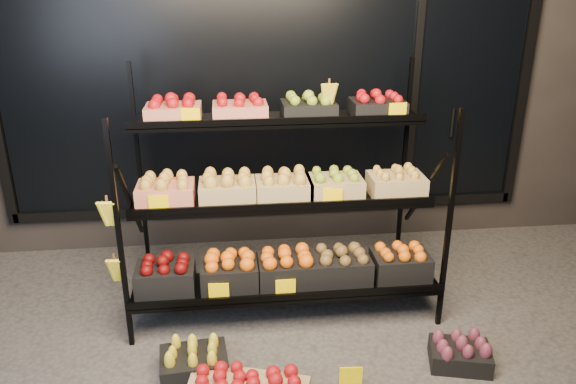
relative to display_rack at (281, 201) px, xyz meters
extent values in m
plane|color=#514F4C|center=(0.01, -0.60, -0.79)|extent=(24.00, 24.00, 0.00)
cube|color=#2D2826|center=(0.01, 2.00, 0.96)|extent=(6.00, 2.00, 3.50)
cube|color=black|center=(0.01, 0.98, 0.76)|extent=(4.20, 0.04, 2.40)
cube|color=black|center=(0.01, 0.96, -0.45)|extent=(4.30, 0.06, 0.08)
cube|color=black|center=(2.16, 0.96, 0.76)|extent=(0.08, 0.06, 2.50)
cube|color=black|center=(1.21, 0.96, 0.76)|extent=(0.06, 0.06, 2.50)
cylinder|color=black|center=(1.56, 0.93, 0.26)|extent=(0.02, 0.02, 0.25)
cube|color=black|center=(-1.01, -0.42, -0.04)|extent=(0.03, 0.03, 1.50)
cube|color=black|center=(1.04, -0.42, -0.04)|extent=(0.03, 0.03, 1.50)
cube|color=black|center=(-1.01, 0.55, 0.04)|extent=(0.03, 0.03, 1.66)
cube|color=black|center=(1.04, 0.55, 0.04)|extent=(0.03, 0.03, 1.66)
cube|color=black|center=(0.01, -0.25, -0.52)|extent=(2.05, 0.42, 0.03)
cube|color=black|center=(0.01, -0.45, -0.49)|extent=(2.05, 0.02, 0.05)
cube|color=black|center=(0.01, 0.05, -0.02)|extent=(2.05, 0.40, 0.03)
cube|color=black|center=(0.01, -0.14, 0.01)|extent=(2.05, 0.02, 0.05)
cube|color=black|center=(0.01, 0.35, 0.48)|extent=(2.05, 0.40, 0.03)
cube|color=black|center=(0.01, 0.16, 0.51)|extent=(2.05, 0.02, 0.05)
cube|color=tan|center=(-0.71, 0.35, 0.55)|extent=(0.38, 0.28, 0.11)
ellipsoid|color=#B10C1A|center=(-0.71, 0.35, 0.63)|extent=(0.32, 0.24, 0.07)
cube|color=tan|center=(-0.25, 0.35, 0.55)|extent=(0.38, 0.28, 0.11)
ellipsoid|color=#B10C1A|center=(-0.25, 0.35, 0.63)|extent=(0.32, 0.24, 0.07)
cube|color=black|center=(0.24, 0.35, 0.55)|extent=(0.38, 0.28, 0.11)
ellipsoid|color=#8FAB2A|center=(0.24, 0.35, 0.63)|extent=(0.32, 0.24, 0.07)
cube|color=black|center=(0.74, 0.35, 0.55)|extent=(0.38, 0.28, 0.11)
ellipsoid|color=#B10C1A|center=(0.74, 0.35, 0.63)|extent=(0.32, 0.24, 0.07)
cube|color=tan|center=(-0.77, 0.05, 0.06)|extent=(0.38, 0.28, 0.14)
ellipsoid|color=gold|center=(-0.77, 0.05, 0.16)|extent=(0.32, 0.24, 0.07)
cube|color=tan|center=(-0.36, 0.05, 0.06)|extent=(0.38, 0.28, 0.14)
ellipsoid|color=gold|center=(-0.36, 0.05, 0.16)|extent=(0.32, 0.24, 0.07)
cube|color=tan|center=(0.03, 0.05, 0.06)|extent=(0.38, 0.28, 0.14)
ellipsoid|color=gold|center=(0.03, 0.05, 0.16)|extent=(0.32, 0.24, 0.07)
cube|color=tan|center=(0.38, 0.05, 0.06)|extent=(0.38, 0.28, 0.14)
ellipsoid|color=#8FAB2A|center=(0.38, 0.05, 0.16)|extent=(0.32, 0.24, 0.07)
cube|color=tan|center=(0.82, 0.05, 0.06)|extent=(0.38, 0.28, 0.14)
ellipsoid|color=gold|center=(0.82, 0.05, 0.16)|extent=(0.32, 0.24, 0.07)
cube|color=black|center=(-0.79, -0.25, -0.42)|extent=(0.38, 0.28, 0.18)
ellipsoid|color=#5C0706|center=(-0.79, -0.25, -0.30)|extent=(0.32, 0.24, 0.07)
cube|color=black|center=(-0.36, -0.25, -0.42)|extent=(0.38, 0.28, 0.18)
ellipsoid|color=orange|center=(-0.36, -0.25, -0.30)|extent=(0.32, 0.24, 0.07)
cube|color=black|center=(0.01, -0.25, -0.42)|extent=(0.38, 0.28, 0.18)
ellipsoid|color=orange|center=(0.01, -0.25, -0.30)|extent=(0.32, 0.24, 0.07)
cube|color=black|center=(0.39, -0.25, -0.42)|extent=(0.38, 0.28, 0.18)
ellipsoid|color=brown|center=(0.39, -0.25, -0.30)|extent=(0.32, 0.24, 0.07)
cube|color=black|center=(0.80, -0.25, -0.42)|extent=(0.38, 0.28, 0.18)
ellipsoid|color=orange|center=(0.80, -0.25, -0.30)|extent=(0.32, 0.24, 0.07)
ellipsoid|color=yellow|center=(-1.06, -0.40, 0.22)|extent=(0.14, 0.08, 0.22)
ellipsoid|color=yellow|center=(-1.06, -0.40, -0.16)|extent=(0.14, 0.08, 0.22)
ellipsoid|color=yellow|center=(0.36, 0.25, 0.76)|extent=(0.14, 0.08, 0.22)
cube|color=#F9D400|center=(-0.81, -0.10, 0.05)|extent=(0.13, 0.01, 0.12)
cube|color=#F9D400|center=(0.34, -0.10, 0.05)|extent=(0.13, 0.01, 0.12)
cube|color=#F9D400|center=(0.84, 0.20, 0.55)|extent=(0.13, 0.01, 0.12)
cube|color=#F9D400|center=(-0.58, 0.20, 0.55)|extent=(0.13, 0.01, 0.12)
cube|color=#F9D400|center=(-0.44, -0.40, -0.45)|extent=(0.13, 0.01, 0.12)
cube|color=#F9D400|center=(-0.01, -0.40, -0.45)|extent=(0.13, 0.01, 0.12)
cube|color=#F9D400|center=(0.30, -1.00, -0.73)|extent=(0.13, 0.01, 0.12)
ellipsoid|color=#B10C1A|center=(-0.44, -0.99, -0.64)|extent=(0.33, 0.27, 0.07)
cube|color=black|center=(-0.60, -0.75, -0.72)|extent=(0.42, 0.33, 0.13)
ellipsoid|color=yellow|center=(-0.60, -0.75, -0.62)|extent=(0.35, 0.27, 0.07)
ellipsoid|color=#B10C1A|center=(-0.14, -1.07, -0.63)|extent=(0.36, 0.31, 0.07)
cube|color=black|center=(1.01, -0.85, -0.73)|extent=(0.41, 0.34, 0.12)
ellipsoid|color=brown|center=(1.01, -0.85, -0.64)|extent=(0.34, 0.29, 0.07)
camera|label=1|loc=(-0.34, -3.53, 1.46)|focal=35.00mm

